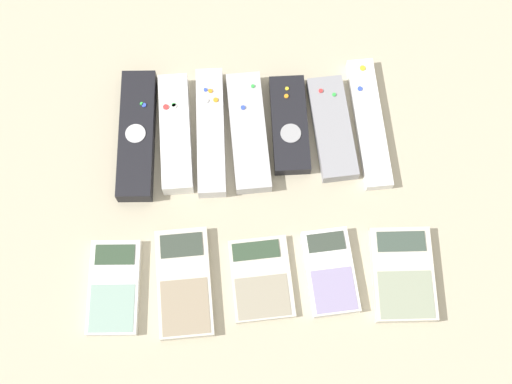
% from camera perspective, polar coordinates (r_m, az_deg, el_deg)
% --- Properties ---
extents(ground_plane, '(3.00, 3.00, 0.00)m').
position_cam_1_polar(ground_plane, '(1.05, 0.09, -1.73)').
color(ground_plane, '#B2A88E').
extents(remote_0, '(0.06, 0.21, 0.03)m').
position_cam_1_polar(remote_0, '(1.09, -9.50, 4.51)').
color(remote_0, black).
rests_on(remote_0, ground_plane).
extents(remote_1, '(0.05, 0.19, 0.03)m').
position_cam_1_polar(remote_1, '(1.09, -6.45, 4.70)').
color(remote_1, white).
rests_on(remote_1, ground_plane).
extents(remote_2, '(0.04, 0.20, 0.03)m').
position_cam_1_polar(remote_2, '(1.08, -3.64, 4.83)').
color(remote_2, silver).
rests_on(remote_2, ground_plane).
extents(remote_3, '(0.06, 0.19, 0.02)m').
position_cam_1_polar(remote_3, '(1.08, -0.62, 4.83)').
color(remote_3, '#B7B7BC').
rests_on(remote_3, ground_plane).
extents(remote_4, '(0.06, 0.16, 0.02)m').
position_cam_1_polar(remote_4, '(1.09, 2.70, 5.40)').
color(remote_4, black).
rests_on(remote_4, ground_plane).
extents(remote_5, '(0.06, 0.17, 0.02)m').
position_cam_1_polar(remote_5, '(1.09, 6.11, 5.11)').
color(remote_5, gray).
rests_on(remote_5, ground_plane).
extents(remote_6, '(0.05, 0.21, 0.02)m').
position_cam_1_polar(remote_6, '(1.11, 9.03, 5.49)').
color(remote_6, white).
rests_on(remote_6, ground_plane).
extents(calculator_0, '(0.08, 0.14, 0.02)m').
position_cam_1_polar(calculator_0, '(1.03, -11.29, -7.48)').
color(calculator_0, silver).
rests_on(calculator_0, ground_plane).
extents(calculator_1, '(0.08, 0.16, 0.02)m').
position_cam_1_polar(calculator_1, '(1.02, -5.77, -7.22)').
color(calculator_1, beige).
rests_on(calculator_1, ground_plane).
extents(calculator_2, '(0.09, 0.12, 0.01)m').
position_cam_1_polar(calculator_2, '(1.02, 0.24, -6.94)').
color(calculator_2, beige).
rests_on(calculator_2, ground_plane).
extents(calculator_3, '(0.07, 0.13, 0.02)m').
position_cam_1_polar(calculator_3, '(1.02, 5.96, -6.35)').
color(calculator_3, silver).
rests_on(calculator_3, ground_plane).
extents(calculator_4, '(0.09, 0.14, 0.02)m').
position_cam_1_polar(calculator_4, '(1.04, 11.67, -6.45)').
color(calculator_4, beige).
rests_on(calculator_4, ground_plane).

